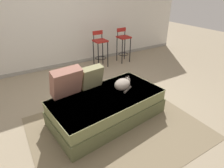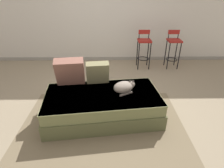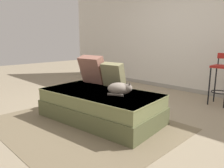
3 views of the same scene
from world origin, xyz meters
name	(u,v)px [view 1 (image 1 of 3)]	position (x,y,z in m)	size (l,w,h in m)	color
ground_plane	(97,106)	(0.00, 0.00, 0.00)	(16.00, 16.00, 0.00)	gray
wall_back_panel	(53,16)	(0.00, 2.25, 1.30)	(8.00, 0.10, 2.60)	silver
wall_baseboard_trim	(60,65)	(0.00, 2.20, 0.04)	(8.00, 0.02, 0.09)	gray
area_rug	(117,128)	(0.00, -0.70, 0.00)	(2.49, 2.04, 0.01)	#75664C
couch	(107,107)	(0.00, -0.40, 0.22)	(1.89, 1.14, 0.43)	brown
throw_pillow_corner	(66,82)	(-0.53, -0.09, 0.68)	(0.49, 0.35, 0.48)	#936051
throw_pillow_middle	(92,77)	(-0.09, -0.04, 0.63)	(0.40, 0.26, 0.39)	#847F56
cat	(123,84)	(0.34, -0.34, 0.52)	(0.40, 0.36, 0.20)	gray
bar_stool_near_window	(100,46)	(0.97, 1.67, 0.57)	(0.32, 0.32, 0.94)	black
bar_stool_by_doorway	(123,42)	(1.71, 1.67, 0.57)	(0.32, 0.32, 0.93)	black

